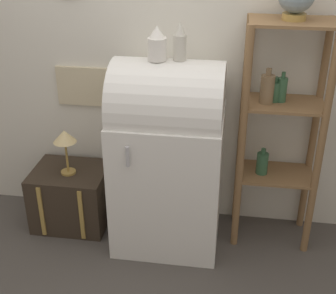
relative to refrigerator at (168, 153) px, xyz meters
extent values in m
plane|color=#4C4742|center=(0.00, -0.22, -0.71)|extent=(12.00, 12.00, 0.00)
cube|color=silver|center=(0.00, 0.36, 0.64)|extent=(7.00, 0.05, 2.70)
cube|color=#C6B793|center=(-0.69, 0.32, 0.34)|extent=(0.39, 0.02, 0.29)
cube|color=white|center=(0.00, 0.00, -0.21)|extent=(0.74, 0.66, 1.00)
cylinder|color=white|center=(0.00, 0.00, 0.35)|extent=(0.73, 0.63, 0.63)
cylinder|color=#B7B7BC|center=(-0.20, -0.35, 0.14)|extent=(0.02, 0.02, 0.14)
cube|color=#33281E|center=(-0.77, 0.06, -0.47)|extent=(0.56, 0.45, 0.46)
cube|color=#AD8942|center=(-0.92, -0.17, -0.47)|extent=(0.03, 0.01, 0.42)
cube|color=#AD8942|center=(-0.61, -0.17, -0.47)|extent=(0.03, 0.01, 0.42)
cylinder|color=olive|center=(0.50, -0.02, 0.10)|extent=(0.05, 0.05, 1.62)
cylinder|color=olive|center=(1.00, -0.02, 0.10)|extent=(0.05, 0.05, 1.62)
cylinder|color=olive|center=(0.50, 0.29, 0.10)|extent=(0.05, 0.05, 1.62)
cylinder|color=olive|center=(1.00, 0.29, 0.10)|extent=(0.05, 0.05, 1.62)
cube|color=olive|center=(0.75, 0.13, -0.18)|extent=(0.54, 0.34, 0.02)
cube|color=olive|center=(0.75, 0.13, 0.36)|extent=(0.54, 0.34, 0.02)
cube|color=olive|center=(0.75, 0.13, 0.90)|extent=(0.54, 0.34, 0.02)
cylinder|color=#7F6647|center=(0.63, 0.11, 0.47)|extent=(0.09, 0.09, 0.19)
cylinder|color=#7F6647|center=(0.63, 0.11, 0.58)|extent=(0.04, 0.04, 0.05)
cylinder|color=#335B3D|center=(0.69, 0.15, 0.44)|extent=(0.07, 0.07, 0.13)
cylinder|color=#335B3D|center=(0.69, 0.15, 0.52)|extent=(0.03, 0.03, 0.03)
cylinder|color=#335B3D|center=(0.65, 0.11, -0.09)|extent=(0.08, 0.08, 0.16)
cylinder|color=#335B3D|center=(0.65, 0.11, 0.01)|extent=(0.03, 0.03, 0.04)
cylinder|color=#335B3D|center=(0.73, 0.15, 0.45)|extent=(0.06, 0.06, 0.16)
cylinder|color=#335B3D|center=(0.73, 0.15, 0.56)|extent=(0.03, 0.03, 0.04)
cylinder|color=#AD8942|center=(0.75, 0.13, 0.93)|extent=(0.14, 0.14, 0.04)
cylinder|color=white|center=(-0.07, -0.01, 0.74)|extent=(0.12, 0.12, 0.14)
cone|color=white|center=(-0.07, -0.01, 0.84)|extent=(0.10, 0.10, 0.08)
cylinder|color=beige|center=(0.07, 0.01, 0.74)|extent=(0.08, 0.08, 0.16)
cone|color=beige|center=(0.07, 0.01, 0.87)|extent=(0.07, 0.07, 0.09)
cylinder|color=#AD8942|center=(-0.76, 0.03, -0.24)|extent=(0.11, 0.11, 0.02)
cylinder|color=#AD8942|center=(-0.76, 0.03, -0.11)|extent=(0.02, 0.02, 0.24)
cone|color=#DBC184|center=(-0.76, 0.03, 0.06)|extent=(0.17, 0.17, 0.09)
camera|label=1|loc=(0.43, -2.83, 1.53)|focal=50.00mm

